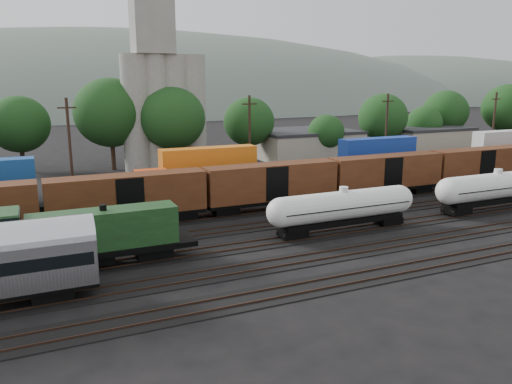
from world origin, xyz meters
name	(u,v)px	position (x,y,z in m)	size (l,w,h in m)	color
ground	(226,231)	(0.00, 0.00, 0.00)	(600.00, 600.00, 0.00)	black
tracks	(226,230)	(0.00, 0.00, 0.05)	(180.00, 33.20, 0.20)	black
green_locomotive	(60,238)	(-14.94, -5.00, 2.73)	(18.13, 3.20, 4.80)	black
tank_car_a	(343,207)	(9.75, -5.00, 2.45)	(15.64, 2.80, 4.10)	silver
tank_car_b	(497,187)	(29.70, -5.00, 2.58)	(16.54, 2.96, 4.34)	silver
orange_locomotive	(190,186)	(-0.47, 10.00, 2.44)	(17.06, 2.84, 4.27)	black
boxcar_string	(204,189)	(-0.52, 5.00, 3.12)	(153.60, 2.90, 4.20)	black
container_wall	(201,175)	(2.41, 15.00, 2.65)	(166.26, 2.60, 5.80)	black
grain_silo	(163,98)	(3.28, 36.00, 11.26)	(13.40, 5.00, 29.00)	gray
industrial_sheds	(187,153)	(6.63, 35.25, 2.56)	(119.38, 17.26, 5.10)	#9E937F
tree_band	(138,122)	(-1.03, 34.76, 7.82)	(161.55, 22.44, 14.48)	black
utility_poles	(166,141)	(0.00, 22.00, 6.21)	(122.20, 0.36, 12.00)	black
distant_hills	(107,141)	(23.92, 260.00, -20.56)	(860.00, 286.00, 130.00)	#59665B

